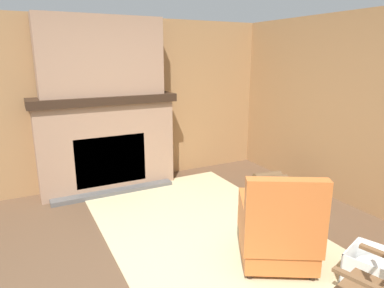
% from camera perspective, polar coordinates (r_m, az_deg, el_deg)
% --- Properties ---
extents(ground_plane, '(14.00, 14.00, 0.00)m').
position_cam_1_polar(ground_plane, '(3.18, -1.95, -21.77)').
color(ground_plane, brown).
extents(wood_panel_wall_left, '(0.06, 5.82, 2.41)m').
position_cam_1_polar(wood_panel_wall_left, '(5.13, -14.96, 6.47)').
color(wood_panel_wall_left, '#9E7247').
rests_on(wood_panel_wall_left, ground).
extents(fireplace_hearth, '(0.60, 1.97, 1.35)m').
position_cam_1_polar(fireplace_hearth, '(5.00, -13.95, 0.07)').
color(fireplace_hearth, '#9E7A60').
rests_on(fireplace_hearth, ground).
extents(chimney_breast, '(0.35, 1.65, 1.04)m').
position_cam_1_polar(chimney_breast, '(4.86, -14.87, 13.93)').
color(chimney_breast, '#9E7A60').
rests_on(chimney_breast, fireplace_hearth).
extents(area_rug, '(3.80, 2.09, 0.01)m').
position_cam_1_polar(area_rug, '(3.73, 4.25, -15.76)').
color(area_rug, '#C6B789').
rests_on(area_rug, ground).
extents(armchair, '(0.89, 0.90, 0.93)m').
position_cam_1_polar(armchair, '(3.28, 14.20, -13.94)').
color(armchair, '#C6662D').
rests_on(armchair, ground).
extents(firewood_stack, '(0.54, 0.48, 0.29)m').
position_cam_1_polar(firewood_stack, '(4.93, 12.87, -6.65)').
color(firewood_stack, brown).
rests_on(firewood_stack, ground).
extents(laundry_basket, '(0.58, 0.53, 0.29)m').
position_cam_1_polar(laundry_basket, '(3.41, 28.56, -18.12)').
color(laundry_basket, white).
rests_on(laundry_basket, ground).
extents(oil_lamp_vase, '(0.13, 0.13, 0.30)m').
position_cam_1_polar(oil_lamp_vase, '(4.84, -19.70, 8.64)').
color(oil_lamp_vase, silver).
rests_on(oil_lamp_vase, fireplace_hearth).
extents(storage_case, '(0.17, 0.23, 0.13)m').
position_cam_1_polar(storage_case, '(5.11, -7.24, 9.20)').
color(storage_case, brown).
rests_on(storage_case, fireplace_hearth).
extents(decorative_plate_on_mantel, '(0.06, 0.24, 0.23)m').
position_cam_1_polar(decorative_plate_on_mantel, '(4.91, -16.16, 9.11)').
color(decorative_plate_on_mantel, gold).
rests_on(decorative_plate_on_mantel, fireplace_hearth).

